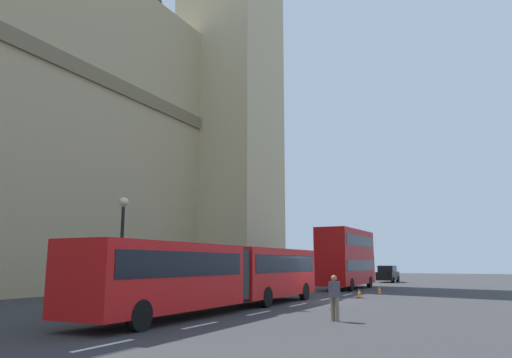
% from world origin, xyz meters
% --- Properties ---
extents(ground_plane, '(160.00, 160.00, 0.00)m').
position_xyz_m(ground_plane, '(0.00, 0.00, 0.00)').
color(ground_plane, '#333335').
extents(lane_centre_marking, '(25.20, 0.16, 0.01)m').
position_xyz_m(lane_centre_marking, '(-5.39, 0.00, 0.01)').
color(lane_centre_marking, silver).
rests_on(lane_centre_marking, ground_plane).
extents(articulated_bus, '(17.76, 2.54, 2.90)m').
position_xyz_m(articulated_bus, '(-7.30, 1.99, 1.75)').
color(articulated_bus, red).
rests_on(articulated_bus, ground_plane).
extents(double_decker_bus, '(9.46, 2.54, 4.90)m').
position_xyz_m(double_decker_bus, '(13.05, 2.00, 2.71)').
color(double_decker_bus, '#B20F0F').
rests_on(double_decker_bus, ground_plane).
extents(sedan_lead, '(4.40, 1.86, 1.85)m').
position_xyz_m(sedan_lead, '(29.10, 1.87, 0.91)').
color(sedan_lead, black).
rests_on(sedan_lead, ground_plane).
extents(traffic_cone_west, '(0.36, 0.36, 0.58)m').
position_xyz_m(traffic_cone_west, '(-4.41, -2.35, 0.28)').
color(traffic_cone_west, black).
rests_on(traffic_cone_west, ground_plane).
extents(traffic_cone_middle, '(0.36, 0.36, 0.58)m').
position_xyz_m(traffic_cone_middle, '(3.26, -1.54, 0.28)').
color(traffic_cone_middle, black).
rests_on(traffic_cone_middle, ground_plane).
extents(traffic_cone_east, '(0.36, 0.36, 0.58)m').
position_xyz_m(traffic_cone_east, '(7.48, -1.86, 0.28)').
color(traffic_cone_east, black).
rests_on(traffic_cone_east, ground_plane).
extents(street_lamp, '(0.44, 0.44, 5.27)m').
position_xyz_m(street_lamp, '(-9.27, 6.50, 3.06)').
color(street_lamp, black).
rests_on(street_lamp, ground_plane).
extents(pedestrian_near_cones, '(0.46, 0.37, 1.69)m').
position_xyz_m(pedestrian_near_cones, '(-9.05, -3.84, 0.91)').
color(pedestrian_near_cones, '#726651').
rests_on(pedestrian_near_cones, ground_plane).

